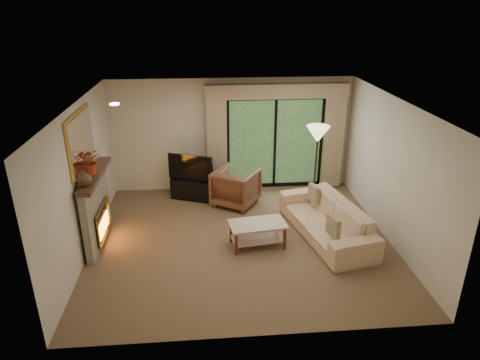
{
  "coord_description": "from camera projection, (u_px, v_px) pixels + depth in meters",
  "views": [
    {
      "loc": [
        -0.63,
        -6.94,
        4.16
      ],
      "look_at": [
        0.0,
        0.3,
        1.1
      ],
      "focal_mm": 32.0,
      "sensor_mm": 36.0,
      "label": 1
    }
  ],
  "objects": [
    {
      "name": "fireplace",
      "position": [
        96.0,
        208.0,
        7.74
      ],
      "size": [
        0.24,
        1.7,
        1.37
      ],
      "primitive_type": null,
      "color": "gray",
      "rests_on": "floor"
    },
    {
      "name": "wall_back",
      "position": [
        232.0,
        135.0,
        9.83
      ],
      "size": [
        5.0,
        0.0,
        5.0
      ],
      "primitive_type": "plane",
      "rotation": [
        1.57,
        0.0,
        0.0
      ],
      "color": "beige",
      "rests_on": "ground"
    },
    {
      "name": "floor",
      "position": [
        241.0,
        240.0,
        8.04
      ],
      "size": [
        5.5,
        5.5,
        0.0
      ],
      "primitive_type": "plane",
      "color": "brown",
      "rests_on": "ground"
    },
    {
      "name": "tv",
      "position": [
        192.0,
        166.0,
        9.45
      ],
      "size": [
        1.01,
        0.5,
        0.6
      ],
      "primitive_type": "imported",
      "rotation": [
        0.0,
        0.0,
        -0.38
      ],
      "color": "black",
      "rests_on": "media_console"
    },
    {
      "name": "ceiling",
      "position": [
        242.0,
        103.0,
        7.03
      ],
      "size": [
        5.5,
        5.5,
        0.0
      ],
      "primitive_type": "plane",
      "rotation": [
        3.14,
        0.0,
        0.0
      ],
      "color": "silver",
      "rests_on": "ground"
    },
    {
      "name": "sofa",
      "position": [
        326.0,
        219.0,
        8.06
      ],
      "size": [
        1.42,
        2.54,
        0.7
      ],
      "primitive_type": "imported",
      "rotation": [
        0.0,
        0.0,
        -1.36
      ],
      "color": "#DAB18B",
      "rests_on": "floor"
    },
    {
      "name": "mirror",
      "position": [
        81.0,
        142.0,
        7.25
      ],
      "size": [
        0.07,
        1.45,
        1.02
      ],
      "primitive_type": null,
      "color": "gold",
      "rests_on": "wall_left"
    },
    {
      "name": "pillow_far",
      "position": [
        314.0,
        193.0,
        8.6
      ],
      "size": [
        0.16,
        0.35,
        0.34
      ],
      "primitive_type": "cube",
      "rotation": [
        0.0,
        0.0,
        0.21
      ],
      "color": "brown",
      "rests_on": "sofa"
    },
    {
      "name": "coffee_table",
      "position": [
        257.0,
        234.0,
        7.78
      ],
      "size": [
        1.08,
        0.69,
        0.45
      ],
      "primitive_type": null,
      "rotation": [
        0.0,
        0.0,
        0.14
      ],
      "color": "tan",
      "rests_on": "floor"
    },
    {
      "name": "branches",
      "position": [
        89.0,
        161.0,
        7.32
      ],
      "size": [
        0.47,
        0.41,
        0.49
      ],
      "primitive_type": "imported",
      "rotation": [
        0.0,
        0.0,
        0.07
      ],
      "color": "#9D341D",
      "rests_on": "fireplace"
    },
    {
      "name": "wall_right",
      "position": [
        392.0,
        171.0,
        7.75
      ],
      "size": [
        0.0,
        5.0,
        5.0
      ],
      "primitive_type": "plane",
      "rotation": [
        1.57,
        0.0,
        -1.57
      ],
      "color": "beige",
      "rests_on": "ground"
    },
    {
      "name": "curtain_left",
      "position": [
        217.0,
        142.0,
        9.69
      ],
      "size": [
        0.45,
        0.18,
        2.35
      ],
      "primitive_type": "cube",
      "color": "tan",
      "rests_on": "floor"
    },
    {
      "name": "media_console",
      "position": [
        193.0,
        188.0,
        9.66
      ],
      "size": [
        1.04,
        0.74,
        0.47
      ],
      "primitive_type": "cube",
      "rotation": [
        0.0,
        0.0,
        -0.38
      ],
      "color": "black",
      "rests_on": "floor"
    },
    {
      "name": "cornice",
      "position": [
        277.0,
        91.0,
        9.38
      ],
      "size": [
        3.2,
        0.24,
        0.32
      ],
      "primitive_type": "cube",
      "color": "tan",
      "rests_on": "wall_back"
    },
    {
      "name": "sliding_door",
      "position": [
        275.0,
        143.0,
        9.94
      ],
      "size": [
        2.26,
        0.1,
        2.16
      ],
      "primitive_type": null,
      "color": "black",
      "rests_on": "floor"
    },
    {
      "name": "wall_left",
      "position": [
        82.0,
        181.0,
        7.31
      ],
      "size": [
        0.0,
        5.0,
        5.0
      ],
      "primitive_type": "plane",
      "rotation": [
        1.57,
        0.0,
        1.57
      ],
      "color": "beige",
      "rests_on": "ground"
    },
    {
      "name": "floor_lamp",
      "position": [
        315.0,
        167.0,
        9.09
      ],
      "size": [
        0.55,
        0.55,
        1.78
      ],
      "primitive_type": null,
      "rotation": [
        0.0,
        0.0,
        0.15
      ],
      "color": "#F8ECCC",
      "rests_on": "floor"
    },
    {
      "name": "pillow_near",
      "position": [
        333.0,
        227.0,
        7.33
      ],
      "size": [
        0.17,
        0.37,
        0.36
      ],
      "primitive_type": "cube",
      "rotation": [
        0.0,
        0.0,
        0.21
      ],
      "color": "brown",
      "rests_on": "sofa"
    },
    {
      "name": "vase",
      "position": [
        83.0,
        177.0,
        6.92
      ],
      "size": [
        0.3,
        0.3,
        0.28
      ],
      "primitive_type": "imported",
      "rotation": [
        0.0,
        0.0,
        0.12
      ],
      "color": "#472F20",
      "rests_on": "fireplace"
    },
    {
      "name": "curtain_right",
      "position": [
        333.0,
        139.0,
        9.91
      ],
      "size": [
        0.45,
        0.18,
        2.35
      ],
      "primitive_type": "cube",
      "color": "tan",
      "rests_on": "floor"
    },
    {
      "name": "wall_front",
      "position": [
        260.0,
        253.0,
        5.24
      ],
      "size": [
        5.0,
        0.0,
        5.0
      ],
      "primitive_type": "plane",
      "rotation": [
        -1.57,
        0.0,
        0.0
      ],
      "color": "beige",
      "rests_on": "ground"
    },
    {
      "name": "armchair",
      "position": [
        236.0,
        187.0,
        9.31
      ],
      "size": [
        1.2,
        1.21,
        0.81
      ],
      "primitive_type": "imported",
      "rotation": [
        0.0,
        0.0,
        2.6
      ],
      "color": "brown",
      "rests_on": "floor"
    }
  ]
}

